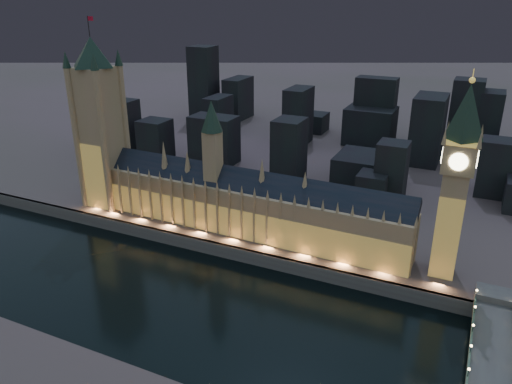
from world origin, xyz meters
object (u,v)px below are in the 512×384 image
at_px(palace_of_westminster, 242,203).
at_px(elizabeth_tower, 458,167).
at_px(victoria_tower, 99,116).
at_px(westminster_bridge, 489,371).

height_order(palace_of_westminster, elizabeth_tower, elizabeth_tower).
distance_m(palace_of_westminster, victoria_tower, 110.86).
height_order(palace_of_westminster, victoria_tower, victoria_tower).
distance_m(elizabeth_tower, westminster_bridge, 92.12).
height_order(victoria_tower, elizabeth_tower, victoria_tower).
xyz_separation_m(palace_of_westminster, westminster_bridge, (140.55, -65.21, -20.37)).
bearing_deg(victoria_tower, palace_of_westminster, -0.10).
bearing_deg(victoria_tower, westminster_bridge, -15.05).
bearing_deg(victoria_tower, elizabeth_tower, -0.00).
height_order(palace_of_westminster, westminster_bridge, palace_of_westminster).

